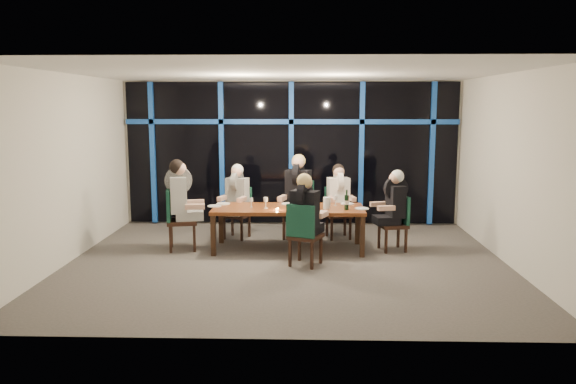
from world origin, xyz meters
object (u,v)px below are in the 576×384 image
Objects in this scene: chair_near_mid at (303,232)px; wine_bottle at (347,202)px; chair_far_mid at (299,206)px; diner_far_left at (236,190)px; dining_table at (288,211)px; chair_far_right at (337,209)px; diner_far_mid at (298,184)px; diner_near_mid at (306,206)px; diner_far_right at (339,190)px; diner_end_left at (181,191)px; chair_far_left at (239,210)px; diner_end_right at (394,198)px; chair_end_right at (397,220)px; chair_end_left at (176,216)px; water_pitcher at (326,203)px.

wine_bottle is (0.73, 0.85, 0.32)m from chair_near_mid.
diner_far_left is at bearing -157.65° from chair_far_mid.
dining_table is 7.69× the size of wine_bottle.
chair_far_right is 0.96× the size of chair_near_mid.
diner_far_mid is 1.81m from diner_near_mid.
diner_far_right is at bearing 93.57° from wine_bottle.
diner_end_left reaches higher than chair_near_mid.
chair_far_left is 2.95m from diner_end_right.
diner_far_mid is at bearing -129.28° from diner_end_right.
diner_far_left is (-1.90, -0.14, 0.38)m from chair_far_right.
chair_far_mid reaches higher than chair_end_right.
chair_end_left is 1.02× the size of diner_far_mid.
diner_far_right is at bearing -90.00° from chair_far_right.
diner_far_left is at bearing -57.43° from chair_end_left.
chair_near_mid is at bearing -130.61° from wine_bottle.
dining_table is 2.47× the size of diner_end_left.
diner_far_right is at bearing 43.97° from dining_table.
dining_table is 2.40× the size of chair_far_mid.
chair_end_left reaches higher than chair_end_right.
diner_end_right is 1.17m from water_pitcher.
chair_far_left and chair_far_right have the same top height.
chair_far_mid is at bearing -130.42° from chair_end_right.
chair_end_left is at bearing -137.68° from chair_far_mid.
diner_far_mid is at bearing -63.26° from chair_near_mid.
chair_far_right is 2.84× the size of wine_bottle.
chair_far_right is 3.03m from chair_end_left.
chair_end_right is 4.73× the size of water_pitcher.
diner_end_left is 2.84m from wine_bottle.
chair_near_mid is 4.92× the size of water_pitcher.
chair_far_right is 2.10m from chair_near_mid.
chair_far_left is at bearing 151.14° from wine_bottle.
diner_far_mid reaches higher than dining_table.
diner_far_right is at bearing 19.74° from diner_far_left.
diner_far_mid is (-0.12, 1.88, 0.48)m from chair_near_mid.
diner_end_right reaches higher than wine_bottle.
diner_far_left is 1.00× the size of diner_end_right.
chair_near_mid is (0.26, -1.02, -0.13)m from dining_table.
diner_far_mid reaches higher than chair_near_mid.
diner_far_left is 1.15m from diner_far_mid.
water_pitcher is (2.59, -0.06, 0.25)m from chair_end_left.
chair_end_right is at bearing -12.47° from water_pitcher.
diner_end_left is at bearing -178.29° from dining_table.
water_pitcher is (0.65, -0.13, 0.17)m from dining_table.
diner_end_right reaches higher than chair_end_left.
diner_far_left reaches higher than chair_end_right.
chair_end_right is at bearing 90.00° from diner_end_right.
chair_far_left is 3.00m from chair_end_right.
diner_near_mid reaches higher than chair_near_mid.
chair_far_right and chair_end_right have the same top height.
chair_end_left is at bearing -177.84° from dining_table.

